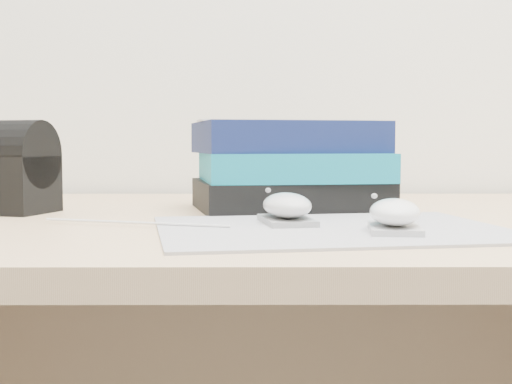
{
  "coord_description": "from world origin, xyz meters",
  "views": [
    {
      "loc": [
        -0.05,
        0.63,
        0.83
      ],
      "look_at": [
        -0.04,
        1.45,
        0.77
      ],
      "focal_mm": 50.0,
      "sensor_mm": 36.0,
      "label": 1
    }
  ],
  "objects_px": {
    "book_stack": "(289,166)",
    "pouch": "(1,168)",
    "desk": "(285,371)",
    "mouse_rear": "(287,208)",
    "mouse_front": "(395,215)"
  },
  "relations": [
    {
      "from": "pouch",
      "to": "mouse_front",
      "type": "bearing_deg",
      "value": -25.19
    },
    {
      "from": "book_stack",
      "to": "mouse_front",
      "type": "bearing_deg",
      "value": -70.57
    },
    {
      "from": "mouse_rear",
      "to": "book_stack",
      "type": "bearing_deg",
      "value": 86.49
    },
    {
      "from": "desk",
      "to": "mouse_front",
      "type": "xyz_separation_m",
      "value": [
        0.1,
        -0.26,
        0.26
      ]
    },
    {
      "from": "book_stack",
      "to": "pouch",
      "type": "bearing_deg",
      "value": -173.77
    },
    {
      "from": "desk",
      "to": "book_stack",
      "type": "distance_m",
      "value": 0.3
    },
    {
      "from": "desk",
      "to": "pouch",
      "type": "relative_size",
      "value": 10.17
    },
    {
      "from": "mouse_rear",
      "to": "mouse_front",
      "type": "xyz_separation_m",
      "value": [
        0.11,
        -0.08,
        -0.0
      ]
    },
    {
      "from": "mouse_front",
      "to": "desk",
      "type": "bearing_deg",
      "value": 111.72
    },
    {
      "from": "desk",
      "to": "book_stack",
      "type": "bearing_deg",
      "value": 71.03
    },
    {
      "from": "book_stack",
      "to": "pouch",
      "type": "height_order",
      "value": "same"
    },
    {
      "from": "mouse_rear",
      "to": "mouse_front",
      "type": "distance_m",
      "value": 0.13
    },
    {
      "from": "pouch",
      "to": "book_stack",
      "type": "bearing_deg",
      "value": 6.23
    },
    {
      "from": "desk",
      "to": "mouse_rear",
      "type": "bearing_deg",
      "value": -92.03
    },
    {
      "from": "mouse_front",
      "to": "pouch",
      "type": "distance_m",
      "value": 0.56
    }
  ]
}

